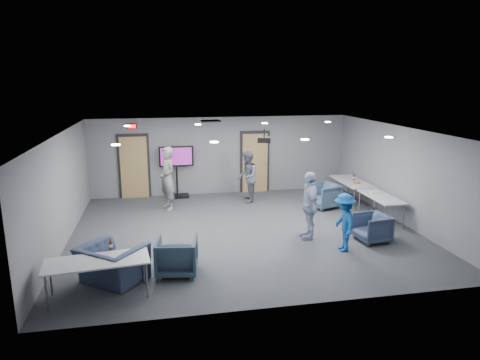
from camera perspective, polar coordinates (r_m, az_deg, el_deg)
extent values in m
plane|color=#323539|center=(11.58, 0.50, -6.76)|extent=(9.00, 9.00, 0.00)
plane|color=silver|center=(10.95, 0.52, 6.63)|extent=(9.00, 9.00, 0.00)
cube|color=slate|center=(15.05, -2.50, 3.27)|extent=(9.00, 0.02, 2.70)
cube|color=slate|center=(7.48, 6.62, -7.34)|extent=(9.00, 0.02, 2.70)
cube|color=slate|center=(11.23, -22.63, -1.25)|extent=(0.02, 8.00, 2.70)
cube|color=slate|center=(12.84, 20.61, 0.66)|extent=(0.02, 8.00, 2.70)
cube|color=black|center=(14.94, -13.93, 1.75)|extent=(1.06, 0.06, 2.24)
cube|color=tan|center=(14.91, -13.94, 1.61)|extent=(0.90, 0.05, 2.10)
cylinder|color=gray|center=(14.85, -12.59, 1.44)|extent=(0.04, 0.10, 0.04)
cube|color=black|center=(15.29, 1.98, 2.40)|extent=(1.06, 0.06, 2.24)
cube|color=tan|center=(15.26, 2.01, 2.26)|extent=(0.90, 0.05, 2.10)
cylinder|color=gray|center=(15.30, 3.33, 2.09)|extent=(0.04, 0.10, 0.04)
cube|color=black|center=(14.71, -14.24, 6.97)|extent=(0.32, 0.06, 0.16)
cube|color=#FF0C0C|center=(14.67, -14.25, 6.95)|extent=(0.26, 0.02, 0.11)
cube|color=black|center=(13.62, -3.91, 7.86)|extent=(0.60, 0.60, 0.03)
cylinder|color=white|center=(9.00, -16.23, 4.53)|extent=(0.18, 0.18, 0.02)
cylinder|color=white|center=(12.56, -14.81, 6.99)|extent=(0.18, 0.18, 0.02)
cylinder|color=white|center=(9.03, -3.46, 5.07)|extent=(0.18, 0.18, 0.02)
cylinder|color=white|center=(12.58, -5.62, 7.37)|extent=(0.18, 0.18, 0.02)
cylinder|color=white|center=(9.49, 8.65, 5.35)|extent=(0.18, 0.18, 0.02)
cylinder|color=white|center=(12.92, 3.32, 7.57)|extent=(0.18, 0.18, 0.02)
cylinder|color=white|center=(10.33, 19.22, 5.40)|extent=(0.18, 0.18, 0.02)
cylinder|color=white|center=(13.55, 11.62, 7.59)|extent=(0.18, 0.18, 0.02)
imported|color=gray|center=(13.39, -9.65, 0.21)|extent=(0.71, 0.84, 1.96)
imported|color=slate|center=(14.01, 0.95, 0.45)|extent=(0.79, 0.94, 1.70)
imported|color=#A6AFD5|center=(10.96, 9.20, -3.35)|extent=(0.51, 1.05, 1.73)
imported|color=#164C94|center=(10.36, 13.70, -5.52)|extent=(0.63, 0.96, 1.40)
imported|color=#3C5268|center=(13.74, 11.10, -2.07)|extent=(1.06, 1.04, 0.77)
imported|color=#374560|center=(11.25, 17.19, -6.11)|extent=(0.86, 0.84, 0.70)
imported|color=#324657|center=(9.12, -8.41, -9.99)|extent=(0.94, 0.97, 0.78)
imported|color=#36425D|center=(9.07, -16.65, -10.62)|extent=(1.56, 1.54, 0.77)
cube|color=silver|center=(14.42, 14.69, -0.19)|extent=(0.80, 1.92, 0.03)
cylinder|color=gray|center=(15.15, 12.10, -0.82)|extent=(0.04, 0.04, 0.70)
cylinder|color=gray|center=(13.61, 14.96, -2.59)|extent=(0.04, 0.04, 0.70)
cylinder|color=gray|center=(15.41, 14.29, -0.70)|extent=(0.04, 0.04, 0.70)
cylinder|color=gray|center=(13.89, 17.34, -2.43)|extent=(0.04, 0.04, 0.70)
cube|color=silver|center=(12.79, 18.31, -2.14)|extent=(0.70, 1.68, 0.03)
cylinder|color=gray|center=(13.41, 15.62, -2.87)|extent=(0.04, 0.04, 0.70)
cylinder|color=gray|center=(12.13, 18.80, -4.81)|extent=(0.04, 0.04, 0.70)
cylinder|color=gray|center=(13.65, 17.66, -2.72)|extent=(0.04, 0.04, 0.70)
cylinder|color=gray|center=(12.40, 20.98, -4.60)|extent=(0.04, 0.04, 0.70)
cube|color=silver|center=(8.42, -18.53, -10.22)|extent=(1.95, 0.99, 0.03)
cylinder|color=gray|center=(8.86, -12.70, -11.20)|extent=(0.04, 0.04, 0.70)
cylinder|color=gray|center=(8.92, -23.95, -11.90)|extent=(0.04, 0.04, 0.70)
cylinder|color=gray|center=(8.30, -12.31, -12.94)|extent=(0.04, 0.04, 0.70)
cylinder|color=gray|center=(8.36, -24.39, -13.67)|extent=(0.04, 0.04, 0.70)
cylinder|color=#602810|center=(8.79, -16.84, -8.36)|extent=(0.06, 0.06, 0.17)
cylinder|color=#602810|center=(8.75, -16.90, -7.61)|extent=(0.02, 0.02, 0.08)
cylinder|color=beige|center=(8.79, -16.84, -8.36)|extent=(0.06, 0.06, 0.06)
cylinder|color=#602810|center=(14.51, 14.92, 0.31)|extent=(0.07, 0.07, 0.18)
cylinder|color=#602810|center=(14.48, 14.95, 0.82)|extent=(0.02, 0.02, 0.08)
cylinder|color=beige|center=(14.51, 14.92, 0.31)|extent=(0.07, 0.07, 0.06)
cube|color=#BC4A2F|center=(14.11, 15.36, -0.37)|extent=(0.21, 0.17, 0.04)
cube|color=white|center=(13.09, 17.44, -1.56)|extent=(0.22, 0.16, 0.05)
cube|color=black|center=(14.95, -8.32, -2.12)|extent=(0.77, 0.55, 0.06)
cylinder|color=black|center=(14.79, -8.41, 0.44)|extent=(0.06, 0.06, 1.32)
cube|color=black|center=(14.65, -8.51, 3.16)|extent=(1.15, 0.07, 0.68)
cube|color=#7F1C7D|center=(14.60, -8.50, 3.12)|extent=(1.04, 0.01, 0.59)
cylinder|color=black|center=(11.41, 3.26, 6.27)|extent=(0.04, 0.04, 0.22)
cube|color=black|center=(11.43, 3.25, 5.38)|extent=(0.41, 0.38, 0.14)
cylinder|color=black|center=(11.28, 3.44, 5.27)|extent=(0.08, 0.06, 0.08)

